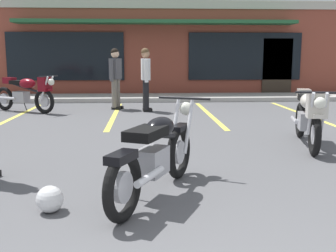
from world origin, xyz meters
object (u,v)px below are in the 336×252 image
(motorcycle_foreground_classic, at_px, (156,153))
(person_by_back_row, at_px, (116,75))
(motorcycle_red_sportbike, at_px, (26,92))
(motorcycle_black_cruiser, at_px, (309,115))
(person_in_shorts_foreground, at_px, (146,76))
(helmet_on_pavement, at_px, (50,199))

(motorcycle_foreground_classic, distance_m, person_by_back_row, 7.33)
(motorcycle_foreground_classic, xyz_separation_m, motorcycle_red_sportbike, (-3.21, 6.76, 0.07))
(motorcycle_red_sportbike, xyz_separation_m, person_by_back_row, (2.30, 0.49, 0.42))
(motorcycle_foreground_classic, bearing_deg, motorcycle_black_cruiser, 41.39)
(motorcycle_foreground_classic, distance_m, motorcycle_red_sportbike, 7.49)
(person_in_shorts_foreground, xyz_separation_m, helmet_on_pavement, (-0.94, -7.16, -0.82))
(motorcycle_black_cruiser, bearing_deg, motorcycle_red_sportbike, 141.64)
(helmet_on_pavement, bearing_deg, person_by_back_row, 89.15)
(motorcycle_foreground_classic, bearing_deg, helmet_on_pavement, -158.11)
(person_in_shorts_foreground, height_order, helmet_on_pavement, person_in_shorts_foreground)
(motorcycle_foreground_classic, height_order, person_by_back_row, person_by_back_row)
(motorcycle_black_cruiser, xyz_separation_m, person_in_shorts_foreground, (-2.60, 4.53, 0.42))
(motorcycle_red_sportbike, relative_size, motorcycle_black_cruiser, 0.91)
(motorcycle_foreground_classic, height_order, helmet_on_pavement, motorcycle_foreground_classic)
(person_by_back_row, distance_m, helmet_on_pavement, 7.71)
(person_by_back_row, bearing_deg, person_in_shorts_foreground, -31.31)
(motorcycle_foreground_classic, relative_size, helmet_on_pavement, 7.56)
(person_in_shorts_foreground, distance_m, person_by_back_row, 0.97)
(person_in_shorts_foreground, relative_size, person_by_back_row, 1.00)
(motorcycle_black_cruiser, distance_m, person_by_back_row, 6.11)
(person_in_shorts_foreground, bearing_deg, helmet_on_pavement, -97.50)
(motorcycle_red_sportbike, xyz_separation_m, person_in_shorts_foreground, (3.13, -0.01, 0.42))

